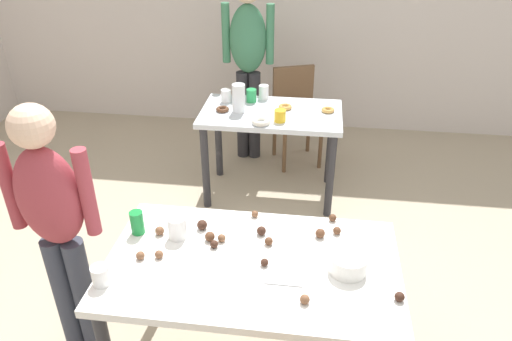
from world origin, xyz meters
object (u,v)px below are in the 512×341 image
object	(u,v)px
dining_table_near	(252,277)
pitcher_far	(239,98)
person_girl_near	(55,219)
mixing_bowl	(348,263)
dining_table_far	(271,126)
person_adult_far	(248,54)
soda_can	(137,223)
chair_far_table	(296,109)

from	to	relation	value
dining_table_near	pitcher_far	size ratio (longest dim) A/B	6.15
dining_table_near	person_girl_near	xyz separation A→B (m)	(-0.95, 0.04, 0.21)
mixing_bowl	pitcher_far	size ratio (longest dim) A/B	0.77
dining_table_far	person_adult_far	world-z (taller)	person_adult_far
dining_table_far	soda_can	distance (m)	1.69
dining_table_near	dining_table_far	distance (m)	1.76
person_adult_far	soda_can	xyz separation A→B (m)	(-0.22, -2.26, -0.19)
dining_table_near	soda_can	xyz separation A→B (m)	(-0.59, 0.14, 0.15)
dining_table_near	person_girl_near	world-z (taller)	person_girl_near
dining_table_far	person_adult_far	xyz separation A→B (m)	(-0.27, 0.65, 0.37)
person_adult_far	pitcher_far	distance (m)	0.70
chair_far_table	person_girl_near	bearing A→B (deg)	-113.17
dining_table_near	soda_can	size ratio (longest dim) A/B	11.05
dining_table_near	chair_far_table	size ratio (longest dim) A/B	1.55
pitcher_far	chair_far_table	bearing A→B (deg)	59.87
person_adult_far	mixing_bowl	distance (m)	2.54
person_girl_near	dining_table_far	bearing A→B (deg)	63.35
mixing_bowl	dining_table_near	bearing A→B (deg)	179.64
person_girl_near	pitcher_far	size ratio (longest dim) A/B	6.65
dining_table_near	person_girl_near	size ratio (longest dim) A/B	0.92
chair_far_table	mixing_bowl	world-z (taller)	chair_far_table
person_adult_far	mixing_bowl	xyz separation A→B (m)	(0.80, -2.40, -0.21)
dining_table_near	chair_far_table	world-z (taller)	chair_far_table
person_adult_far	mixing_bowl	size ratio (longest dim) A/B	9.73
pitcher_far	mixing_bowl	bearing A→B (deg)	-65.73
dining_table_near	pitcher_far	distance (m)	1.76
pitcher_far	person_girl_near	bearing A→B (deg)	-110.02
pitcher_far	soda_can	bearing A→B (deg)	-98.99
dining_table_far	pitcher_far	world-z (taller)	pitcher_far
dining_table_far	person_girl_near	xyz separation A→B (m)	(-0.86, -1.71, 0.24)
dining_table_far	person_adult_far	bearing A→B (deg)	112.98
person_girl_near	person_adult_far	distance (m)	2.43
dining_table_near	mixing_bowl	world-z (taller)	mixing_bowl
dining_table_near	dining_table_far	world-z (taller)	same
person_adult_far	dining_table_far	bearing A→B (deg)	-67.02
person_adult_far	soda_can	bearing A→B (deg)	-95.63
person_girl_near	mixing_bowl	size ratio (longest dim) A/B	8.60
dining_table_near	pitcher_far	world-z (taller)	pitcher_far
person_girl_near	person_adult_far	bearing A→B (deg)	76.09
person_adult_far	person_girl_near	bearing A→B (deg)	-103.91
dining_table_near	person_girl_near	bearing A→B (deg)	177.51
soda_can	pitcher_far	size ratio (longest dim) A/B	0.56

